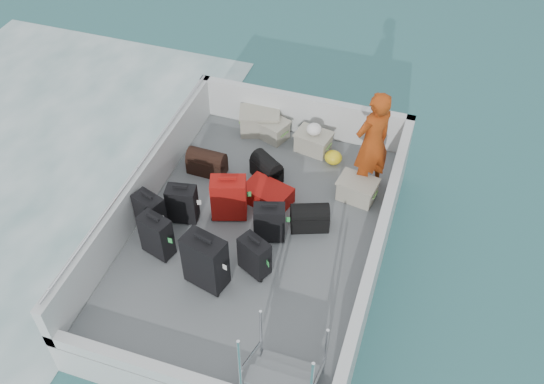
{
  "coord_description": "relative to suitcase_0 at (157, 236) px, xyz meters",
  "views": [
    {
      "loc": [
        2.03,
        -5.35,
        7.09
      ],
      "look_at": [
        0.09,
        0.5,
        1.0
      ],
      "focal_mm": 40.0,
      "sensor_mm": 36.0,
      "label": 1
    }
  ],
  "objects": [
    {
      "name": "suitcase_6",
      "position": [
        1.35,
        0.12,
        -0.05
      ],
      "size": [
        0.48,
        0.4,
        0.57
      ],
      "primitive_type": "cube",
      "rotation": [
        0.0,
        0.0,
        -0.46
      ],
      "color": "black",
      "rests_on": "deck"
    },
    {
      "name": "yellow_bag",
      "position": [
        1.82,
        2.55,
        -0.22
      ],
      "size": [
        0.28,
        0.26,
        0.22
      ],
      "primitive_type": "ellipsoid",
      "color": "yellow",
      "rests_on": "deck"
    },
    {
      "name": "deck_fittings",
      "position": [
        1.48,
        0.42,
        0.04
      ],
      "size": [
        3.6,
        5.0,
        0.9
      ],
      "color": "silver",
      "rests_on": "deck"
    },
    {
      "name": "crate_2",
      "position": [
        1.43,
        2.75,
        -0.17
      ],
      "size": [
        0.58,
        0.45,
        0.31
      ],
      "primitive_type": "cube",
      "rotation": [
        0.0,
        0.0,
        -0.18
      ],
      "color": "#A9A793",
      "rests_on": "deck"
    },
    {
      "name": "suitcase_8",
      "position": [
        1.1,
        1.4,
        -0.2
      ],
      "size": [
        0.78,
        0.62,
        0.27
      ],
      "primitive_type": "cube",
      "rotation": [
        0.0,
        0.0,
        1.3
      ],
      "color": "#A6170C",
      "rests_on": "deck"
    },
    {
      "name": "deck",
      "position": [
        1.13,
        0.74,
        -0.34
      ],
      "size": [
        3.3,
        4.7,
        0.02
      ],
      "primitive_type": "cube",
      "color": "slate",
      "rests_on": "ferry_hull"
    },
    {
      "name": "suitcase_2",
      "position": [
        0.07,
        0.68,
        -0.03
      ],
      "size": [
        0.46,
        0.32,
        0.6
      ],
      "primitive_type": "cube",
      "rotation": [
        0.0,
        0.0,
        0.18
      ],
      "color": "black",
      "rests_on": "deck"
    },
    {
      "name": "suitcase_1",
      "position": [
        -0.28,
        0.37,
        -0.02
      ],
      "size": [
        0.47,
        0.36,
        0.63
      ],
      "primitive_type": "cube",
      "rotation": [
        0.0,
        0.0,
        -0.34
      ],
      "color": "black",
      "rests_on": "deck"
    },
    {
      "name": "suitcase_7",
      "position": [
        1.35,
        0.73,
        -0.03
      ],
      "size": [
        0.48,
        0.36,
        0.6
      ],
      "primitive_type": "cube",
      "rotation": [
        0.0,
        0.0,
        0.31
      ],
      "color": "black",
      "rests_on": "deck"
    },
    {
      "name": "ground",
      "position": [
        1.13,
        0.74,
        -0.95
      ],
      "size": [
        160.0,
        160.0,
        0.0
      ],
      "primitive_type": "plane",
      "color": "#185056",
      "rests_on": "ground"
    },
    {
      "name": "crate_3",
      "position": [
        2.34,
        1.89,
        -0.17
      ],
      "size": [
        0.58,
        0.45,
        0.32
      ],
      "primitive_type": "cube",
      "rotation": [
        0.0,
        0.0,
        -0.16
      ],
      "color": "#A9A793",
      "rests_on": "deck"
    },
    {
      "name": "duffel_2",
      "position": [
        1.83,
        1.11,
        -0.17
      ],
      "size": [
        0.61,
        0.47,
        0.32
      ],
      "primitive_type": null,
      "rotation": [
        0.0,
        0.0,
        0.36
      ],
      "color": "black",
      "rests_on": "deck"
    },
    {
      "name": "crate_1",
      "position": [
        0.68,
        2.86,
        -0.18
      ],
      "size": [
        0.61,
        0.52,
        0.31
      ],
      "primitive_type": "cube",
      "rotation": [
        0.0,
        0.0,
        -0.36
      ],
      "color": "#A9A793",
      "rests_on": "deck"
    },
    {
      "name": "duffel_1",
      "position": [
        0.92,
        1.89,
        -0.17
      ],
      "size": [
        0.57,
        0.52,
        0.32
      ],
      "primitive_type": null,
      "rotation": [
        0.0,
        0.0,
        -0.6
      ],
      "color": "black",
      "rests_on": "deck"
    },
    {
      "name": "passenger",
      "position": [
        2.43,
        2.19,
        0.53
      ],
      "size": [
        0.73,
        0.75,
        1.72
      ],
      "primitive_type": "imported",
      "rotation": [
        0.0,
        0.0,
        -2.29
      ],
      "color": "#DE4F14",
      "rests_on": "deck"
    },
    {
      "name": "white_bag",
      "position": [
        1.43,
        2.75,
        0.07
      ],
      "size": [
        0.24,
        0.24,
        0.18
      ],
      "primitive_type": "ellipsoid",
      "color": "white",
      "rests_on": "crate_2"
    },
    {
      "name": "suitcase_3",
      "position": [
        0.82,
        -0.26,
        0.08
      ],
      "size": [
        0.6,
        0.44,
        0.82
      ],
      "primitive_type": "cube",
      "rotation": [
        0.0,
        0.0,
        -0.25
      ],
      "color": "black",
      "rests_on": "deck"
    },
    {
      "name": "ferry_hull",
      "position": [
        1.13,
        0.74,
        -0.65
      ],
      "size": [
        3.6,
        5.0,
        0.6
      ],
      "primitive_type": "cube",
      "color": "silver",
      "rests_on": "ground"
    },
    {
      "name": "suitcase_0",
      "position": [
        0.0,
        0.0,
        0.0
      ],
      "size": [
        0.48,
        0.36,
        0.66
      ],
      "primitive_type": "cube",
      "rotation": [
        0.0,
        0.0,
        -0.29
      ],
      "color": "black",
      "rests_on": "deck"
    },
    {
      "name": "suitcase_5",
      "position": [
        0.67,
        0.96,
        0.01
      ],
      "size": [
        0.57,
        0.44,
        0.69
      ],
      "primitive_type": "cube",
      "rotation": [
        0.0,
        0.0,
        0.32
      ],
      "color": "#A6170C",
      "rests_on": "deck"
    },
    {
      "name": "crate_0",
      "position": [
        0.45,
        2.94,
        -0.14
      ],
      "size": [
        0.72,
        0.59,
        0.38
      ],
      "primitive_type": "cube",
      "rotation": [
        0.0,
        0.0,
        0.29
      ],
      "color": "#A9A793",
      "rests_on": "deck"
    },
    {
      "name": "duffel_0",
      "position": [
        -0.0,
        1.72,
        -0.17
      ],
      "size": [
        0.6,
        0.31,
        0.32
      ],
      "primitive_type": null,
      "rotation": [
        0.0,
        0.0,
        -0.02
      ],
      "color": "black",
      "rests_on": "deck"
    }
  ]
}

